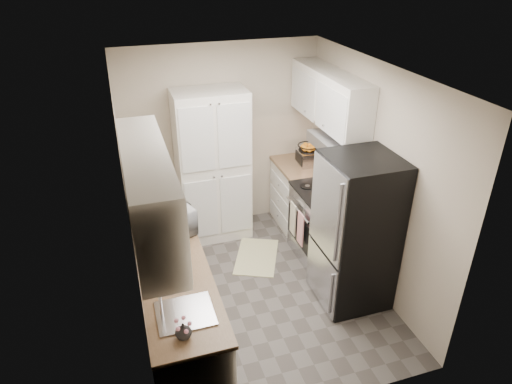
{
  "coord_description": "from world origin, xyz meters",
  "views": [
    {
      "loc": [
        -1.28,
        -3.92,
        3.48
      ],
      "look_at": [
        0.02,
        0.15,
        1.19
      ],
      "focal_mm": 32.0,
      "sensor_mm": 36.0,
      "label": 1
    }
  ],
  "objects_px": {
    "electric_range": "(324,223)",
    "toaster_oven": "(308,157)",
    "microwave": "(170,217)",
    "wine_bottle": "(143,201)",
    "pantry_cabinet": "(213,167)",
    "refrigerator": "(356,232)"
  },
  "relations": [
    {
      "from": "electric_range",
      "to": "toaster_oven",
      "type": "xyz_separation_m",
      "value": [
        0.11,
        0.81,
        0.54
      ]
    },
    {
      "from": "pantry_cabinet",
      "to": "refrigerator",
      "type": "height_order",
      "value": "pantry_cabinet"
    },
    {
      "from": "refrigerator",
      "to": "wine_bottle",
      "type": "xyz_separation_m",
      "value": [
        -2.08,
        0.98,
        0.21
      ]
    },
    {
      "from": "refrigerator",
      "to": "microwave",
      "type": "bearing_deg",
      "value": 164.08
    },
    {
      "from": "wine_bottle",
      "to": "toaster_oven",
      "type": "distance_m",
      "value": 2.31
    },
    {
      "from": "microwave",
      "to": "refrigerator",
      "type": "bearing_deg",
      "value": -126.9
    },
    {
      "from": "microwave",
      "to": "toaster_oven",
      "type": "xyz_separation_m",
      "value": [
        1.99,
        1.08,
        -0.05
      ]
    },
    {
      "from": "pantry_cabinet",
      "to": "toaster_oven",
      "type": "bearing_deg",
      "value": -5.25
    },
    {
      "from": "electric_range",
      "to": "refrigerator",
      "type": "distance_m",
      "value": 0.88
    },
    {
      "from": "microwave",
      "to": "toaster_oven",
      "type": "height_order",
      "value": "microwave"
    },
    {
      "from": "toaster_oven",
      "to": "wine_bottle",
      "type": "bearing_deg",
      "value": -160.71
    },
    {
      "from": "microwave",
      "to": "toaster_oven",
      "type": "relative_size",
      "value": 1.57
    },
    {
      "from": "electric_range",
      "to": "wine_bottle",
      "type": "relative_size",
      "value": 3.97
    },
    {
      "from": "electric_range",
      "to": "microwave",
      "type": "relative_size",
      "value": 2.14
    },
    {
      "from": "pantry_cabinet",
      "to": "electric_range",
      "type": "bearing_deg",
      "value": -38.22
    },
    {
      "from": "pantry_cabinet",
      "to": "toaster_oven",
      "type": "relative_size",
      "value": 5.95
    },
    {
      "from": "pantry_cabinet",
      "to": "wine_bottle",
      "type": "xyz_separation_m",
      "value": [
        -0.94,
        -0.75,
        0.06
      ]
    },
    {
      "from": "pantry_cabinet",
      "to": "electric_range",
      "type": "distance_m",
      "value": 1.58
    },
    {
      "from": "electric_range",
      "to": "microwave",
      "type": "distance_m",
      "value": 1.99
    },
    {
      "from": "refrigerator",
      "to": "toaster_oven",
      "type": "relative_size",
      "value": 5.05
    },
    {
      "from": "electric_range",
      "to": "microwave",
      "type": "xyz_separation_m",
      "value": [
        -1.88,
        -0.27,
        0.59
      ]
    },
    {
      "from": "electric_range",
      "to": "microwave",
      "type": "height_order",
      "value": "microwave"
    }
  ]
}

